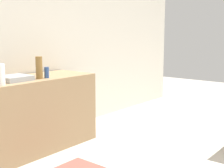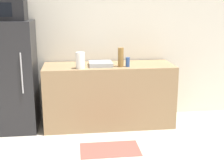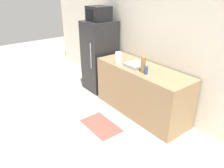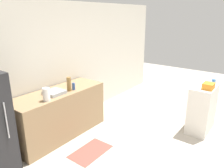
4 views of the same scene
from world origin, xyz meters
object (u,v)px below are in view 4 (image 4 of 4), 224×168
object	(u,v)px
bottle_tall	(69,84)
jar	(214,81)
basket	(208,86)
paper_towel_roll	(46,94)
bottle_short	(74,86)

from	to	relation	value
bottle_tall	jar	world-z (taller)	bottle_tall
basket	paper_towel_roll	distance (m)	2.99
basket	paper_towel_roll	size ratio (longest dim) A/B	1.05
basket	bottle_tall	bearing A→B (deg)	126.43
bottle_tall	jar	xyz separation A→B (m)	(2.03, -2.14, -0.05)
basket	jar	bearing A→B (deg)	0.95
bottle_tall	bottle_short	xyz separation A→B (m)	(0.10, -0.02, -0.07)
bottle_short	paper_towel_roll	xyz separation A→B (m)	(-0.67, -0.05, 0.05)
basket	jar	distance (m)	0.45
bottle_tall	paper_towel_roll	xyz separation A→B (m)	(-0.58, -0.07, -0.02)
bottle_short	bottle_tall	bearing A→B (deg)	168.87
bottle_short	basket	size ratio (longest dim) A/B	0.57
bottle_short	basket	world-z (taller)	basket
bottle_short	paper_towel_roll	world-z (taller)	paper_towel_roll
basket	jar	size ratio (longest dim) A/B	2.92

